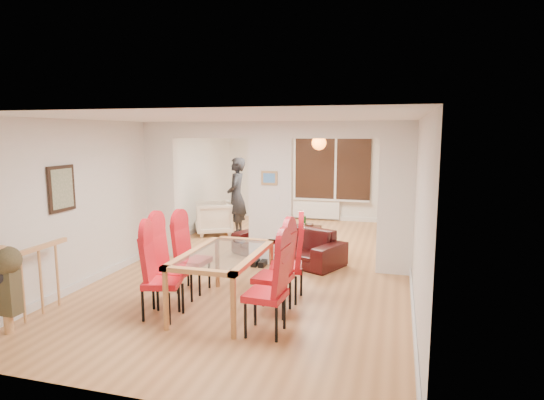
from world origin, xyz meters
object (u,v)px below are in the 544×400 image
at_px(dining_table, 224,280).
at_px(armchair, 213,218).
at_px(sofa, 287,244).
at_px(television, 387,222).
at_px(coffee_table, 301,230).
at_px(dining_chair_ra, 265,288).
at_px(dining_chair_rc, 286,261).
at_px(bottle, 305,221).
at_px(dining_chair_la, 162,276).
at_px(dining_chair_rb, 273,271).
at_px(dining_chair_lb, 172,265).
at_px(dining_chair_lc, 193,256).
at_px(person, 237,197).
at_px(bowl, 309,225).

relative_size(dining_table, armchair, 2.04).
bearing_deg(sofa, television, 81.78).
bearing_deg(coffee_table, armchair, -167.10).
relative_size(dining_chair_ra, dining_chair_rc, 1.00).
distance_m(dining_chair_ra, bottle, 5.38).
height_order(dining_chair_la, dining_chair_rb, dining_chair_rb).
height_order(dining_chair_lb, dining_chair_lc, dining_chair_lb).
xyz_separation_m(dining_chair_rb, bottle, (-0.54, 4.71, -0.24)).
height_order(dining_chair_ra, person, person).
height_order(dining_chair_rb, sofa, dining_chair_rb).
height_order(dining_table, dining_chair_lc, dining_chair_lc).
bearing_deg(dining_chair_rc, dining_chair_rb, -105.80).
bearing_deg(person, dining_chair_rc, 19.56).
bearing_deg(television, coffee_table, 94.58).
xyz_separation_m(dining_table, dining_chair_rc, (0.72, 0.60, 0.16)).
height_order(armchair, coffee_table, armchair).
bearing_deg(dining_chair_lb, coffee_table, 78.14).
height_order(dining_chair_rc, television, dining_chair_rc).
bearing_deg(dining_chair_lc, dining_chair_rb, -15.27).
xyz_separation_m(dining_chair_lb, armchair, (-1.25, 4.38, -0.19)).
height_order(dining_chair_lb, dining_chair_ra, dining_chair_lb).
bearing_deg(dining_chair_rc, dining_chair_lc, 170.62).
bearing_deg(dining_table, bottle, 88.32).
bearing_deg(bowl, coffee_table, -168.88).
xyz_separation_m(dining_chair_rc, coffee_table, (-0.67, 4.17, -0.47)).
relative_size(sofa, television, 2.01).
distance_m(dining_chair_lb, armchair, 4.56).
bearing_deg(bottle, dining_chair_lc, -101.57).
bearing_deg(dining_chair_lb, sofa, 66.98).
bearing_deg(dining_chair_rc, person, 108.38).
distance_m(sofa, coffee_table, 2.20).
xyz_separation_m(dining_chair_ra, television, (1.25, 5.86, -0.26)).
height_order(dining_chair_ra, coffee_table, dining_chair_ra).
height_order(person, coffee_table, person).
relative_size(dining_chair_lc, armchair, 1.29).
height_order(dining_chair_rc, person, person).
distance_m(dining_table, television, 5.65).
bearing_deg(dining_chair_lb, armchair, 103.33).
bearing_deg(television, dining_chair_rb, 155.71).
bearing_deg(dining_chair_la, sofa, 58.78).
bearing_deg(sofa, dining_chair_lb, -85.48).
bearing_deg(sofa, dining_chair_rb, -55.57).
height_order(dining_table, sofa, dining_table).
bearing_deg(television, dining_table, 149.16).
bearing_deg(bottle, sofa, -86.99).
bearing_deg(bowl, dining_chair_rc, -83.47).
bearing_deg(dining_chair_lb, dining_chair_rc, 22.10).
distance_m(dining_table, sofa, 2.61).
bearing_deg(dining_chair_ra, dining_chair_lc, 146.39).
xyz_separation_m(dining_table, bottle, (0.14, 4.76, -0.07)).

